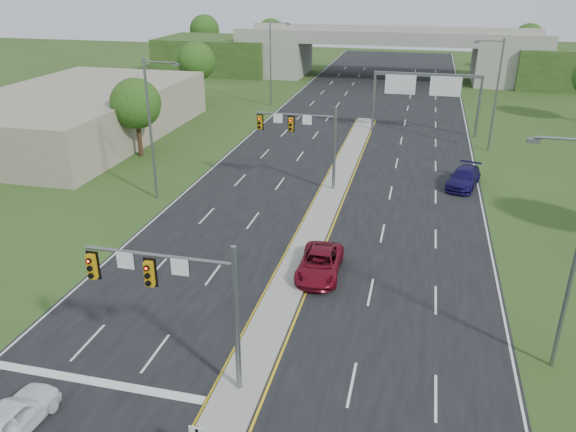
% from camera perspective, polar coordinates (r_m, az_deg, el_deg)
% --- Properties ---
extents(ground, '(240.00, 240.00, 0.00)m').
position_cam_1_polar(ground, '(25.63, -4.93, -17.21)').
color(ground, '#2D4117').
rests_on(ground, ground).
extents(road, '(24.00, 160.00, 0.02)m').
position_cam_1_polar(road, '(56.23, 6.27, 6.16)').
color(road, black).
rests_on(road, ground).
extents(median, '(2.00, 54.00, 0.16)m').
position_cam_1_polar(median, '(44.99, 4.20, 1.85)').
color(median, gray).
rests_on(median, road).
extents(lane_markings, '(23.72, 160.00, 0.01)m').
position_cam_1_polar(lane_markings, '(50.58, 4.66, 4.24)').
color(lane_markings, gold).
rests_on(lane_markings, road).
extents(signal_mast_near, '(6.62, 0.60, 7.00)m').
position_cam_1_polar(signal_mast_near, '(23.53, -10.68, -7.50)').
color(signal_mast_near, slate).
rests_on(signal_mast_near, ground).
extents(signal_mast_far, '(6.62, 0.60, 7.00)m').
position_cam_1_polar(signal_mast_far, '(45.71, 1.96, 8.36)').
color(signal_mast_far, slate).
rests_on(signal_mast_far, ground).
extents(sign_gantry, '(11.58, 0.44, 6.67)m').
position_cam_1_polar(sign_gantry, '(64.24, 13.78, 12.64)').
color(sign_gantry, slate).
rests_on(sign_gantry, ground).
extents(overpass, '(80.00, 14.00, 8.10)m').
position_cam_1_polar(overpass, '(99.38, 10.03, 15.63)').
color(overpass, gray).
rests_on(overpass, ground).
extents(lightpole_l_mid, '(2.85, 0.25, 11.00)m').
position_cam_1_polar(lightpole_l_mid, '(44.43, -13.63, 9.11)').
color(lightpole_l_mid, slate).
rests_on(lightpole_l_mid, ground).
extents(lightpole_l_far, '(2.85, 0.25, 11.00)m').
position_cam_1_polar(lightpole_l_far, '(76.67, -1.65, 15.62)').
color(lightpole_l_far, slate).
rests_on(lightpole_l_far, ground).
extents(lightpole_r_near, '(2.85, 0.25, 11.00)m').
position_cam_1_polar(lightpole_r_near, '(26.46, 26.99, -2.81)').
color(lightpole_r_near, slate).
rests_on(lightpole_r_near, ground).
extents(lightpole_r_far, '(2.85, 0.25, 11.00)m').
position_cam_1_polar(lightpole_r_far, '(59.63, 20.26, 11.92)').
color(lightpole_r_far, slate).
rests_on(lightpole_r_far, ground).
extents(tree_l_near, '(4.80, 4.80, 7.60)m').
position_cam_1_polar(tree_l_near, '(56.32, -15.21, 10.95)').
color(tree_l_near, '#382316').
rests_on(tree_l_near, ground).
extents(tree_l_mid, '(5.20, 5.20, 8.12)m').
position_cam_1_polar(tree_l_mid, '(80.20, -9.32, 15.25)').
color(tree_l_mid, '#382316').
rests_on(tree_l_mid, ground).
extents(tree_back_a, '(6.00, 6.00, 8.85)m').
position_cam_1_polar(tree_back_a, '(121.30, -8.48, 18.20)').
color(tree_back_a, '#382316').
rests_on(tree_back_a, ground).
extents(tree_back_b, '(5.60, 5.60, 8.32)m').
position_cam_1_polar(tree_back_b, '(116.92, -1.74, 18.07)').
color(tree_back_b, '#382316').
rests_on(tree_back_b, ground).
extents(tree_back_c, '(5.60, 5.60, 8.32)m').
position_cam_1_polar(tree_back_c, '(114.18, 23.24, 16.15)').
color(tree_back_c, '#382316').
rests_on(tree_back_c, ground).
extents(commercial_building, '(18.00, 30.00, 5.00)m').
position_cam_1_polar(commercial_building, '(66.18, -20.70, 9.68)').
color(commercial_building, gray).
rests_on(commercial_building, ground).
extents(car_white, '(1.97, 4.41, 1.47)m').
position_cam_1_polar(car_white, '(25.61, -26.33, -17.91)').
color(car_white, white).
rests_on(car_white, road).
extents(car_far_a, '(2.58, 5.29, 1.45)m').
position_cam_1_polar(car_far_a, '(33.58, 3.24, -4.85)').
color(car_far_a, maroon).
rests_on(car_far_a, road).
extents(car_far_b, '(3.38, 5.66, 1.54)m').
position_cam_1_polar(car_far_b, '(49.58, 17.44, 3.73)').
color(car_far_b, '#120B44').
rests_on(car_far_b, road).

